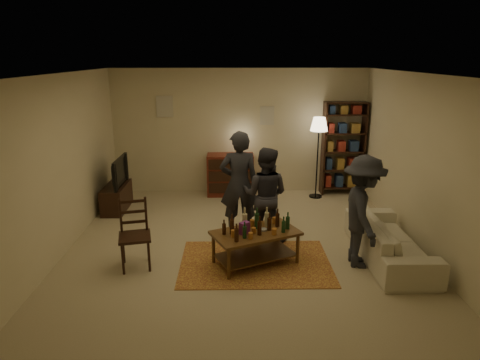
{
  "coord_description": "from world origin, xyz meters",
  "views": [
    {
      "loc": [
        -0.14,
        -6.26,
        2.96
      ],
      "look_at": [
        -0.03,
        0.1,
        1.1
      ],
      "focal_mm": 32.0,
      "sensor_mm": 36.0,
      "label": 1
    }
  ],
  "objects_px": {
    "tv_stand": "(116,191)",
    "person_right": "(265,195)",
    "dining_chair": "(134,231)",
    "bookshelf": "(343,147)",
    "coffee_table": "(255,236)",
    "person_left": "(239,184)",
    "person_by_sofa": "(363,212)",
    "sofa": "(389,239)",
    "dresser": "(231,174)",
    "floor_lamp": "(319,130)"
  },
  "relations": [
    {
      "from": "tv_stand",
      "to": "person_right",
      "type": "distance_m",
      "value": 3.22
    },
    {
      "from": "dining_chair",
      "to": "bookshelf",
      "type": "relative_size",
      "value": 0.51
    },
    {
      "from": "tv_stand",
      "to": "coffee_table",
      "type": "bearing_deg",
      "value": -41.74
    },
    {
      "from": "person_left",
      "to": "coffee_table",
      "type": "bearing_deg",
      "value": 98.66
    },
    {
      "from": "person_by_sofa",
      "to": "sofa",
      "type": "bearing_deg",
      "value": -65.99
    },
    {
      "from": "tv_stand",
      "to": "dresser",
      "type": "distance_m",
      "value": 2.43
    },
    {
      "from": "coffee_table",
      "to": "sofa",
      "type": "xyz_separation_m",
      "value": [
        2.02,
        0.14,
        -0.13
      ]
    },
    {
      "from": "coffee_table",
      "to": "floor_lamp",
      "type": "xyz_separation_m",
      "value": [
        1.46,
        3.05,
        1.03
      ]
    },
    {
      "from": "tv_stand",
      "to": "floor_lamp",
      "type": "xyz_separation_m",
      "value": [
        4.09,
        0.71,
        1.08
      ]
    },
    {
      "from": "bookshelf",
      "to": "dresser",
      "type": "bearing_deg",
      "value": -178.43
    },
    {
      "from": "tv_stand",
      "to": "floor_lamp",
      "type": "distance_m",
      "value": 4.29
    },
    {
      "from": "tv_stand",
      "to": "dresser",
      "type": "relative_size",
      "value": 0.78
    },
    {
      "from": "bookshelf",
      "to": "person_right",
      "type": "height_order",
      "value": "bookshelf"
    },
    {
      "from": "dining_chair",
      "to": "person_by_sofa",
      "type": "bearing_deg",
      "value": -13.15
    },
    {
      "from": "bookshelf",
      "to": "person_right",
      "type": "distance_m",
      "value": 3.11
    },
    {
      "from": "floor_lamp",
      "to": "dining_chair",
      "type": "bearing_deg",
      "value": -136.14
    },
    {
      "from": "dining_chair",
      "to": "dresser",
      "type": "distance_m",
      "value": 3.56
    },
    {
      "from": "floor_lamp",
      "to": "person_left",
      "type": "height_order",
      "value": "person_left"
    },
    {
      "from": "dining_chair",
      "to": "person_left",
      "type": "xyz_separation_m",
      "value": [
        1.52,
        1.13,
        0.36
      ]
    },
    {
      "from": "sofa",
      "to": "person_by_sofa",
      "type": "relative_size",
      "value": 1.27
    },
    {
      "from": "sofa",
      "to": "person_left",
      "type": "height_order",
      "value": "person_left"
    },
    {
      "from": "person_by_sofa",
      "to": "tv_stand",
      "type": "bearing_deg",
      "value": 62.93
    },
    {
      "from": "person_right",
      "to": "bookshelf",
      "type": "bearing_deg",
      "value": -108.76
    },
    {
      "from": "dining_chair",
      "to": "sofa",
      "type": "bearing_deg",
      "value": -10.15
    },
    {
      "from": "person_by_sofa",
      "to": "coffee_table",
      "type": "bearing_deg",
      "value": 91.02
    },
    {
      "from": "dining_chair",
      "to": "sofa",
      "type": "distance_m",
      "value": 3.77
    },
    {
      "from": "bookshelf",
      "to": "sofa",
      "type": "distance_m",
      "value": 3.26
    },
    {
      "from": "sofa",
      "to": "person_by_sofa",
      "type": "distance_m",
      "value": 0.74
    },
    {
      "from": "sofa",
      "to": "coffee_table",
      "type": "bearing_deg",
      "value": 94.03
    },
    {
      "from": "dining_chair",
      "to": "bookshelf",
      "type": "height_order",
      "value": "bookshelf"
    },
    {
      "from": "dining_chair",
      "to": "person_by_sofa",
      "type": "relative_size",
      "value": 0.62
    },
    {
      "from": "dresser",
      "to": "person_left",
      "type": "distance_m",
      "value": 2.19
    },
    {
      "from": "dining_chair",
      "to": "dresser",
      "type": "relative_size",
      "value": 0.75
    },
    {
      "from": "tv_stand",
      "to": "person_by_sofa",
      "type": "height_order",
      "value": "person_by_sofa"
    },
    {
      "from": "coffee_table",
      "to": "dresser",
      "type": "distance_m",
      "value": 3.28
    },
    {
      "from": "coffee_table",
      "to": "sofa",
      "type": "relative_size",
      "value": 0.67
    },
    {
      "from": "person_right",
      "to": "dining_chair",
      "type": "bearing_deg",
      "value": 42.53
    },
    {
      "from": "dining_chair",
      "to": "person_right",
      "type": "relative_size",
      "value": 0.65
    },
    {
      "from": "floor_lamp",
      "to": "person_left",
      "type": "bearing_deg",
      "value": -130.94
    },
    {
      "from": "floor_lamp",
      "to": "person_by_sofa",
      "type": "height_order",
      "value": "floor_lamp"
    },
    {
      "from": "dresser",
      "to": "floor_lamp",
      "type": "bearing_deg",
      "value": -6.32
    },
    {
      "from": "tv_stand",
      "to": "person_left",
      "type": "height_order",
      "value": "person_left"
    },
    {
      "from": "floor_lamp",
      "to": "person_right",
      "type": "xyz_separation_m",
      "value": [
        -1.27,
        -2.21,
        -0.68
      ]
    },
    {
      "from": "dining_chair",
      "to": "dresser",
      "type": "height_order",
      "value": "dresser"
    },
    {
      "from": "dining_chair",
      "to": "bookshelf",
      "type": "bearing_deg",
      "value": 28.63
    },
    {
      "from": "person_left",
      "to": "bookshelf",
      "type": "bearing_deg",
      "value": -138.57
    },
    {
      "from": "person_left",
      "to": "person_by_sofa",
      "type": "distance_m",
      "value": 2.09
    },
    {
      "from": "dresser",
      "to": "floor_lamp",
      "type": "xyz_separation_m",
      "value": [
        1.84,
        -0.2,
        0.99
      ]
    },
    {
      "from": "floor_lamp",
      "to": "sofa",
      "type": "relative_size",
      "value": 0.83
    },
    {
      "from": "coffee_table",
      "to": "bookshelf",
      "type": "height_order",
      "value": "bookshelf"
    }
  ]
}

